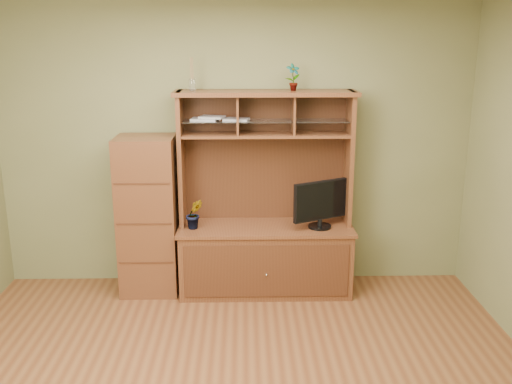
{
  "coord_description": "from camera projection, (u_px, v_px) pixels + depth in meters",
  "views": [
    {
      "loc": [
        0.08,
        -3.38,
        2.37
      ],
      "look_at": [
        0.18,
        1.2,
        1.12
      ],
      "focal_mm": 40.0,
      "sensor_mm": 36.0,
      "label": 1
    }
  ],
  "objects": [
    {
      "name": "room",
      "position": [
        231.0,
        207.0,
        3.53
      ],
      "size": [
        4.54,
        4.04,
        2.74
      ],
      "color": "brown",
      "rests_on": "ground"
    },
    {
      "name": "media_hutch",
      "position": [
        265.0,
        238.0,
        5.42
      ],
      "size": [
        1.66,
        0.61,
        1.9
      ],
      "color": "#4E2616",
      "rests_on": "room"
    },
    {
      "name": "monitor",
      "position": [
        320.0,
        203.0,
        5.25
      ],
      "size": [
        0.52,
        0.3,
        0.45
      ],
      "rotation": [
        0.0,
        0.0,
        0.48
      ],
      "color": "black",
      "rests_on": "media_hutch"
    },
    {
      "name": "orchid_plant",
      "position": [
        194.0,
        214.0,
        5.25
      ],
      "size": [
        0.18,
        0.16,
        0.28
      ],
      "primitive_type": "imported",
      "rotation": [
        0.0,
        0.0,
        0.24
      ],
      "color": "#336121",
      "rests_on": "media_hutch"
    },
    {
      "name": "top_plant",
      "position": [
        293.0,
        77.0,
        5.1
      ],
      "size": [
        0.15,
        0.12,
        0.24
      ],
      "primitive_type": "imported",
      "rotation": [
        0.0,
        0.0,
        0.34
      ],
      "color": "#3A6D26",
      "rests_on": "media_hutch"
    },
    {
      "name": "reed_diffuser",
      "position": [
        192.0,
        78.0,
        5.09
      ],
      "size": [
        0.06,
        0.06,
        0.29
      ],
      "color": "silver",
      "rests_on": "media_hutch"
    },
    {
      "name": "magazines",
      "position": [
        217.0,
        119.0,
        5.19
      ],
      "size": [
        0.54,
        0.22,
        0.04
      ],
      "color": "#A4A4A9",
      "rests_on": "media_hutch"
    },
    {
      "name": "side_cabinet",
      "position": [
        148.0,
        216.0,
        5.35
      ],
      "size": [
        0.53,
        0.49,
        1.5
      ],
      "color": "#4E2616",
      "rests_on": "room"
    }
  ]
}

